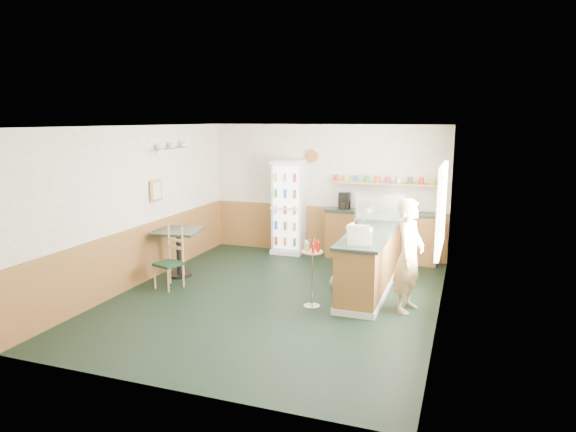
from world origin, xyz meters
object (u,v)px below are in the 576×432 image
at_px(display_case, 381,207).
at_px(condiment_stand, 312,264).
at_px(cafe_chair, 171,255).
at_px(cafe_table, 178,244).
at_px(shopkeeper, 409,255).
at_px(cash_register, 360,236).
at_px(drinks_fridge, 289,207).

height_order(display_case, condiment_stand, display_case).
xyz_separation_m(condiment_stand, cafe_chair, (-2.52, 0.13, -0.12)).
bearing_deg(cafe_table, display_case, 20.56).
relative_size(shopkeeper, cafe_table, 1.87).
height_order(shopkeeper, cafe_chair, shopkeeper).
bearing_deg(cafe_chair, cash_register, 17.12).
relative_size(cafe_table, cafe_chair, 0.86).
height_order(drinks_fridge, condiment_stand, drinks_fridge).
relative_size(drinks_fridge, cafe_chair, 1.89).
height_order(display_case, cafe_chair, display_case).
relative_size(display_case, cafe_chair, 0.82).
xyz_separation_m(display_case, cafe_table, (-3.40, -1.27, -0.65)).
bearing_deg(shopkeeper, condiment_stand, 116.93).
relative_size(drinks_fridge, cafe_table, 2.19).
xyz_separation_m(drinks_fridge, condiment_stand, (1.40, -2.91, -0.32)).
height_order(display_case, cash_register, display_case).
bearing_deg(cafe_chair, shopkeeper, 19.11).
xyz_separation_m(cash_register, cafe_chair, (-3.20, -0.05, -0.57)).
bearing_deg(cafe_table, cafe_chair, -70.72).
height_order(cash_register, shopkeeper, shopkeeper).
distance_m(shopkeeper, cafe_table, 4.12).
xyz_separation_m(drinks_fridge, cafe_table, (-1.32, -2.22, -0.38)).
xyz_separation_m(drinks_fridge, display_case, (2.08, -0.95, 0.27)).
distance_m(shopkeeper, cafe_chair, 3.92).
bearing_deg(display_case, cash_register, -90.00).
bearing_deg(cash_register, shopkeeper, 2.07).
distance_m(drinks_fridge, condiment_stand, 3.25).
xyz_separation_m(cafe_table, cafe_chair, (0.20, -0.56, -0.06)).
distance_m(display_case, shopkeeper, 1.82).
distance_m(cash_register, shopkeeper, 0.76).
height_order(drinks_fridge, display_case, drinks_fridge).
bearing_deg(cafe_table, condiment_stand, -14.21).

